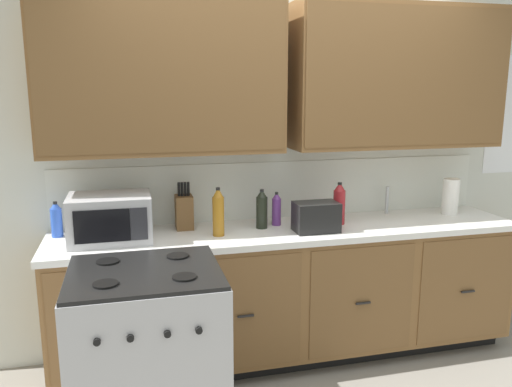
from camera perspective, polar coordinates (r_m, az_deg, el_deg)
name	(u,v)px	position (r m, az deg, el deg)	size (l,w,h in m)	color
ground_plane	(304,379)	(3.49, 5.35, -19.89)	(8.00, 8.00, 0.00)	gray
wall_unit	(284,113)	(3.45, 3.14, 8.97)	(4.27, 0.40, 2.48)	silver
counter_run	(291,292)	(3.53, 3.89, -10.88)	(3.10, 0.64, 0.92)	black
stove_range	(148,356)	(2.81, -11.92, -17.37)	(0.76, 0.68, 0.95)	#B7B7BC
microwave	(110,218)	(3.18, -15.95, -2.65)	(0.48, 0.37, 0.28)	#B7B7BC
toaster	(316,217)	(3.29, 6.72, -2.60)	(0.28, 0.18, 0.19)	black
knife_block	(184,211)	(3.36, -8.03, -1.99)	(0.11, 0.14, 0.31)	brown
sink_faucet	(387,200)	(3.86, 14.40, -0.71)	(0.02, 0.02, 0.20)	#B2B5BA
paper_towel_roll	(450,197)	(3.98, 20.88, -0.32)	(0.12, 0.12, 0.26)	white
bottle_amber	(218,212)	(3.17, -4.23, -2.10)	(0.07, 0.07, 0.31)	#9E6619
bottle_red	(339,204)	(3.49, 9.27, -1.13)	(0.08, 0.08, 0.29)	maroon
bottle_violet	(276,209)	(3.42, 2.30, -1.74)	(0.06, 0.06, 0.23)	#663384
bottle_dark	(262,209)	(3.34, 0.65, -1.77)	(0.07, 0.07, 0.26)	black
bottle_blue	(56,220)	(3.38, -21.39, -2.73)	(0.07, 0.07, 0.22)	blue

